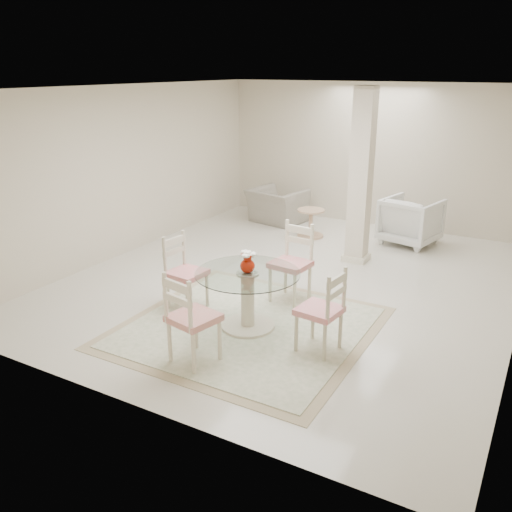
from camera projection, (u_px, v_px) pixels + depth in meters
The scene contains 13 objects.
ground at pixel (293, 281), 7.91m from camera, with size 7.00×7.00×0.00m, color silver.
room_shell at pixel (296, 153), 7.29m from camera, with size 6.02×7.02×2.71m.
column at pixel (361, 177), 8.30m from camera, with size 0.30×0.30×2.70m, color beige.
area_rug at pixel (248, 327), 6.48m from camera, with size 2.81×2.81×0.02m.
dining_table at pixel (248, 300), 6.37m from camera, with size 1.23×1.23×0.71m.
red_vase at pixel (248, 262), 6.21m from camera, with size 0.20×0.19×0.26m.
dining_chair_east at pixel (325, 305), 5.74m from camera, with size 0.48×0.48×1.07m.
dining_chair_north at pixel (293, 257), 7.08m from camera, with size 0.51×0.51×1.15m.
dining_chair_west at pixel (182, 266), 6.85m from camera, with size 0.47×0.47×1.08m.
dining_chair_south at pixel (188, 313), 5.50m from camera, with size 0.54×0.54×1.13m.
recliner_taupe at pixel (277, 206), 10.79m from camera, with size 1.02×0.89×0.66m, color gray.
armchair_white at pixel (411, 221), 9.44m from camera, with size 0.88×0.90×0.82m, color white.
side_table at pixel (311, 224), 9.87m from camera, with size 0.49×0.49×0.51m.
Camera 1 is at (3.12, -6.67, 2.96)m, focal length 38.00 mm.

